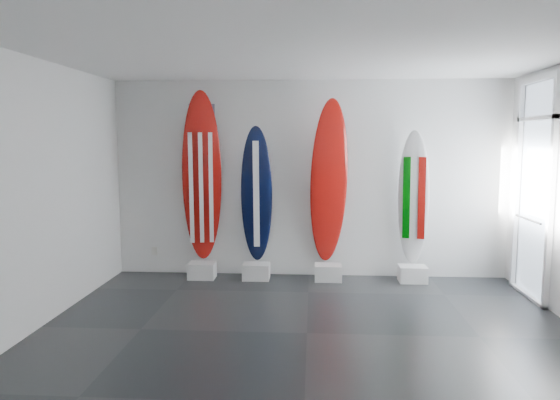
# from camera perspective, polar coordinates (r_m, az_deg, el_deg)

# --- Properties ---
(floor) EXTENTS (6.00, 6.00, 0.00)m
(floor) POSITION_cam_1_polar(r_m,az_deg,el_deg) (5.89, 2.96, -14.31)
(floor) COLOR black
(floor) RESTS_ON ground
(ceiling) EXTENTS (6.00, 6.00, 0.00)m
(ceiling) POSITION_cam_1_polar(r_m,az_deg,el_deg) (5.58, 3.15, 15.87)
(ceiling) COLOR white
(ceiling) RESTS_ON wall_back
(wall_back) EXTENTS (6.00, 0.00, 6.00)m
(wall_back) POSITION_cam_1_polar(r_m,az_deg,el_deg) (8.03, 3.25, 2.28)
(wall_back) COLOR silver
(wall_back) RESTS_ON ground
(wall_front) EXTENTS (6.00, 0.00, 6.00)m
(wall_front) POSITION_cam_1_polar(r_m,az_deg,el_deg) (3.06, 2.53, -4.70)
(wall_front) COLOR silver
(wall_front) RESTS_ON ground
(wall_left) EXTENTS (0.00, 5.00, 5.00)m
(wall_left) POSITION_cam_1_polar(r_m,az_deg,el_deg) (6.32, -25.27, 0.51)
(wall_left) COLOR silver
(wall_left) RESTS_ON ground
(display_block_usa) EXTENTS (0.40, 0.30, 0.24)m
(display_block_usa) POSITION_cam_1_polar(r_m,az_deg,el_deg) (8.11, -8.50, -7.62)
(display_block_usa) COLOR white
(display_block_usa) RESTS_ON floor
(surfboard_usa) EXTENTS (0.66, 0.56, 2.59)m
(surfboard_usa) POSITION_cam_1_polar(r_m,az_deg,el_deg) (7.98, -8.52, 2.42)
(surfboard_usa) COLOR #9B0F0A
(surfboard_usa) RESTS_ON display_block_usa
(display_block_navy) EXTENTS (0.40, 0.30, 0.24)m
(display_block_navy) POSITION_cam_1_polar(r_m,az_deg,el_deg) (7.98, -2.61, -7.79)
(display_block_navy) COLOR white
(display_block_navy) RESTS_ON floor
(surfboard_navy) EXTENTS (0.49, 0.38, 2.08)m
(surfboard_navy) POSITION_cam_1_polar(r_m,az_deg,el_deg) (7.87, -2.57, 0.54)
(surfboard_navy) COLOR black
(surfboard_navy) RESTS_ON display_block_navy
(display_block_swiss) EXTENTS (0.40, 0.30, 0.24)m
(display_block_swiss) POSITION_cam_1_polar(r_m,az_deg,el_deg) (7.94, 5.28, -7.89)
(display_block_swiss) COLOR white
(display_block_swiss) RESTS_ON floor
(surfboard_swiss) EXTENTS (0.63, 0.54, 2.47)m
(surfboard_swiss) POSITION_cam_1_polar(r_m,az_deg,el_deg) (7.81, 5.36, 1.91)
(surfboard_swiss) COLOR #9B0F0A
(surfboard_swiss) RESTS_ON display_block_swiss
(display_block_italy) EXTENTS (0.40, 0.30, 0.24)m
(display_block_italy) POSITION_cam_1_polar(r_m,az_deg,el_deg) (8.07, 14.26, -7.83)
(display_block_italy) COLOR white
(display_block_italy) RESTS_ON floor
(surfboard_italy) EXTENTS (0.50, 0.35, 2.01)m
(surfboard_italy) POSITION_cam_1_polar(r_m,az_deg,el_deg) (7.97, 14.36, 0.19)
(surfboard_italy) COLOR white
(surfboard_italy) RESTS_ON display_block_italy
(wall_outlet) EXTENTS (0.09, 0.02, 0.13)m
(wall_outlet) POSITION_cam_1_polar(r_m,az_deg,el_deg) (8.55, -13.54, -5.42)
(wall_outlet) COLOR silver
(wall_outlet) RESTS_ON wall_back
(glass_door) EXTENTS (0.12, 1.16, 2.85)m
(glass_door) POSITION_cam_1_polar(r_m,az_deg,el_deg) (7.66, 26.00, 0.86)
(glass_door) COLOR white
(glass_door) RESTS_ON floor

